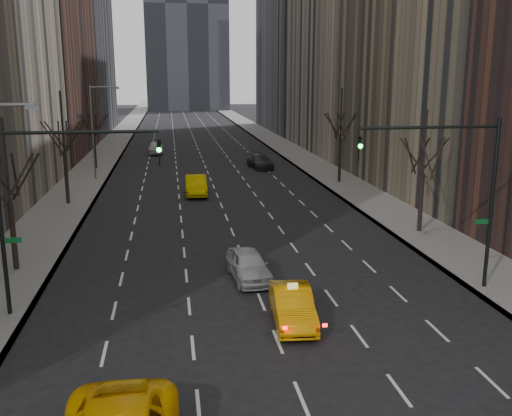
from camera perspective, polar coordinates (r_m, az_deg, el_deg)
name	(u,v)px	position (r m, az deg, el deg)	size (l,w,h in m)	color
sidewalk_left	(110,149)	(82.84, -14.41, 5.78)	(4.50, 320.00, 0.15)	slate
sidewalk_right	(281,145)	(83.96, 2.56, 6.27)	(4.50, 320.00, 0.15)	slate
tree_lw_b	(10,202)	(31.54, -23.39, 0.56)	(3.36, 3.50, 7.82)	black
tree_lw_c	(65,154)	(46.91, -18.59, 5.12)	(3.36, 3.50, 8.74)	black
tree_lw_d	(94,137)	(64.65, -15.89, 6.87)	(3.36, 3.50, 7.36)	black
tree_rw_b	(423,177)	(37.85, 16.32, 3.04)	(3.36, 3.50, 7.82)	black
tree_rw_c	(340,141)	(54.50, 8.43, 6.67)	(3.36, 3.50, 8.74)	black
traffic_mast_left	(41,189)	(24.80, -20.71, 1.83)	(6.69, 0.39, 8.00)	black
traffic_mast_right	(460,177)	(27.47, 19.70, 2.93)	(6.69, 0.39, 8.00)	black
streetlight_far	(96,123)	(57.41, -15.71, 8.23)	(2.83, 0.22, 9.00)	slate
taxi_sedan	(292,305)	(23.86, 3.66, -9.69)	(1.56, 4.47, 1.47)	orange
silver_sedan_ahead	(249,265)	(28.61, -0.74, -5.72)	(1.76, 4.37, 1.49)	#A7AAAF
far_taxi	(196,185)	(49.18, -6.02, 2.28)	(1.76, 5.04, 1.66)	#DDBA04
far_suv_grey	(260,161)	(63.39, 0.40, 4.69)	(2.11, 5.18, 1.50)	#2A2A2E
far_car_white	(156,148)	(76.25, -10.00, 5.95)	(1.92, 4.77, 1.63)	silver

